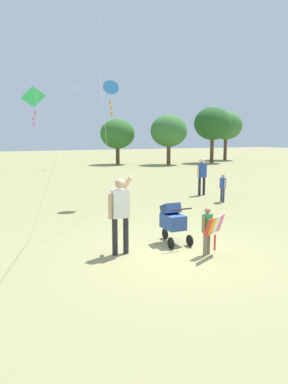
{
  "coord_description": "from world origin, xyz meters",
  "views": [
    {
      "loc": [
        -4.32,
        -7.0,
        2.67
      ],
      "look_at": [
        -0.38,
        1.04,
        1.3
      ],
      "focal_mm": 34.43,
      "sensor_mm": 36.0,
      "label": 1
    }
  ],
  "objects_px": {
    "person_red_shirt": "(202,174)",
    "child_with_butterfly_kite": "(208,227)",
    "person_adult_flyer": "(120,209)",
    "stroller": "(173,220)",
    "kite_orange_delta": "(111,89)",
    "person_sitting_far": "(223,186)",
    "kite_green_novelty": "(33,100)"
  },
  "relations": [
    {
      "from": "person_red_shirt",
      "to": "child_with_butterfly_kite",
      "type": "bearing_deg",
      "value": -124.0
    },
    {
      "from": "person_adult_flyer",
      "to": "child_with_butterfly_kite",
      "type": "bearing_deg",
      "value": -28.62
    },
    {
      "from": "child_with_butterfly_kite",
      "to": "stroller",
      "type": "relative_size",
      "value": 1.01
    },
    {
      "from": "person_adult_flyer",
      "to": "person_red_shirt",
      "type": "xyz_separation_m",
      "value": [
        6.52,
        6.15,
        -0.06
      ]
    },
    {
      "from": "kite_orange_delta",
      "to": "person_sitting_far",
      "type": "bearing_deg",
      "value": -19.87
    },
    {
      "from": "child_with_butterfly_kite",
      "to": "kite_green_novelty",
      "type": "height_order",
      "value": "kite_green_novelty"
    },
    {
      "from": "child_with_butterfly_kite",
      "to": "kite_green_novelty",
      "type": "distance_m",
      "value": 9.45
    },
    {
      "from": "person_sitting_far",
      "to": "child_with_butterfly_kite",
      "type": "bearing_deg",
      "value": -130.7
    },
    {
      "from": "kite_green_novelty",
      "to": "person_adult_flyer",
      "type": "bearing_deg",
      "value": -86.4
    },
    {
      "from": "person_adult_flyer",
      "to": "kite_green_novelty",
      "type": "distance_m",
      "value": 8.18
    },
    {
      "from": "stroller",
      "to": "kite_orange_delta",
      "type": "xyz_separation_m",
      "value": [
        0.56,
        5.58,
        3.8
      ]
    },
    {
      "from": "person_adult_flyer",
      "to": "kite_orange_delta",
      "type": "relative_size",
      "value": 0.38
    },
    {
      "from": "child_with_butterfly_kite",
      "to": "person_adult_flyer",
      "type": "xyz_separation_m",
      "value": [
        -1.74,
        0.95,
        0.39
      ]
    },
    {
      "from": "stroller",
      "to": "kite_green_novelty",
      "type": "xyz_separation_m",
      "value": [
        -1.98,
        7.38,
        3.43
      ]
    },
    {
      "from": "person_sitting_far",
      "to": "kite_orange_delta",
      "type": "bearing_deg",
      "value": 160.13
    },
    {
      "from": "person_adult_flyer",
      "to": "kite_orange_delta",
      "type": "xyz_separation_m",
      "value": [
        2.06,
        5.8,
        3.36
      ]
    },
    {
      "from": "person_sitting_far",
      "to": "person_adult_flyer",
      "type": "bearing_deg",
      "value": -145.5
    },
    {
      "from": "child_with_butterfly_kite",
      "to": "kite_orange_delta",
      "type": "bearing_deg",
      "value": 87.27
    },
    {
      "from": "kite_orange_delta",
      "to": "kite_green_novelty",
      "type": "xyz_separation_m",
      "value": [
        -2.54,
        1.79,
        -0.36
      ]
    },
    {
      "from": "kite_orange_delta",
      "to": "person_sitting_far",
      "type": "height_order",
      "value": "kite_orange_delta"
    },
    {
      "from": "person_adult_flyer",
      "to": "person_red_shirt",
      "type": "height_order",
      "value": "person_adult_flyer"
    },
    {
      "from": "stroller",
      "to": "kite_orange_delta",
      "type": "distance_m",
      "value": 6.78
    },
    {
      "from": "stroller",
      "to": "person_adult_flyer",
      "type": "bearing_deg",
      "value": -171.83
    },
    {
      "from": "child_with_butterfly_kite",
      "to": "person_sitting_far",
      "type": "height_order",
      "value": "person_sitting_far"
    },
    {
      "from": "kite_orange_delta",
      "to": "person_sitting_far",
      "type": "xyz_separation_m",
      "value": [
        4.18,
        -1.51,
        -3.72
      ]
    },
    {
      "from": "kite_orange_delta",
      "to": "person_adult_flyer",
      "type": "bearing_deg",
      "value": -109.54
    },
    {
      "from": "person_adult_flyer",
      "to": "person_sitting_far",
      "type": "height_order",
      "value": "person_adult_flyer"
    },
    {
      "from": "kite_green_novelty",
      "to": "person_red_shirt",
      "type": "height_order",
      "value": "kite_green_novelty"
    },
    {
      "from": "child_with_butterfly_kite",
      "to": "person_adult_flyer",
      "type": "bearing_deg",
      "value": 151.38
    },
    {
      "from": "stroller",
      "to": "person_red_shirt",
      "type": "relative_size",
      "value": 0.65
    },
    {
      "from": "person_adult_flyer",
      "to": "person_sitting_far",
      "type": "xyz_separation_m",
      "value": [
        6.24,
        4.29,
        -0.36
      ]
    },
    {
      "from": "kite_green_novelty",
      "to": "person_sitting_far",
      "type": "relative_size",
      "value": 4.0
    }
  ]
}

